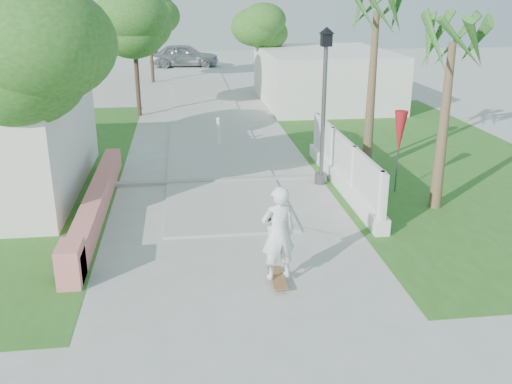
{
  "coord_description": "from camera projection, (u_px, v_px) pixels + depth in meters",
  "views": [
    {
      "loc": [
        -1.02,
        -10.03,
        5.35
      ],
      "look_at": [
        0.51,
        1.89,
        1.1
      ],
      "focal_mm": 40.0,
      "sensor_mm": 36.0,
      "label": 1
    }
  ],
  "objects": [
    {
      "name": "palm_far",
      "position": [
        376.0,
        23.0,
        16.42
      ],
      "size": [
        1.8,
        1.8,
        5.3
      ],
      "color": "brown",
      "rests_on": "ground"
    },
    {
      "name": "curb",
      "position": [
        221.0,
        180.0,
        16.88
      ],
      "size": [
        6.5,
        0.25,
        0.1
      ],
      "primitive_type": "cube",
      "color": "#999993",
      "rests_on": "ground"
    },
    {
      "name": "path_strip",
      "position": [
        202.0,
        98.0,
        29.98
      ],
      "size": [
        3.2,
        36.0,
        0.06
      ],
      "primitive_type": "cube",
      "color": "#B7B7B2",
      "rests_on": "ground"
    },
    {
      "name": "tree_left_near",
      "position": [
        20.0,
        66.0,
        12.26
      ],
      "size": [
        3.6,
        3.6,
        5.28
      ],
      "color": "#4C3826",
      "rests_on": "ground"
    },
    {
      "name": "street_lamp",
      "position": [
        324.0,
        101.0,
        15.97
      ],
      "size": [
        0.44,
        0.44,
        4.44
      ],
      "color": "#59595E",
      "rests_on": "ground"
    },
    {
      "name": "tree_path_left",
      "position": [
        134.0,
        28.0,
        24.59
      ],
      "size": [
        3.4,
        3.4,
        5.23
      ],
      "color": "#4C3826",
      "rests_on": "ground"
    },
    {
      "name": "ground",
      "position": [
        243.0,
        277.0,
        11.29
      ],
      "size": [
        90.0,
        90.0,
        0.0
      ],
      "primitive_type": "plane",
      "color": "#B7B7B2",
      "rests_on": "ground"
    },
    {
      "name": "dog",
      "position": [
        273.0,
        226.0,
        13.1
      ],
      "size": [
        0.36,
        0.64,
        0.44
      ],
      "rotation": [
        0.0,
        0.0,
        0.15
      ],
      "color": "silver",
      "rests_on": "ground"
    },
    {
      "name": "lattice_fence",
      "position": [
        343.0,
        170.0,
        16.19
      ],
      "size": [
        0.35,
        7.0,
        1.5
      ],
      "color": "white",
      "rests_on": "ground"
    },
    {
      "name": "tree_left_mid",
      "position": [
        34.0,
        55.0,
        17.39
      ],
      "size": [
        3.2,
        3.2,
        4.85
      ],
      "color": "#4C3826",
      "rests_on": "ground"
    },
    {
      "name": "skateboarder",
      "position": [
        271.0,
        224.0,
        11.57
      ],
      "size": [
        0.76,
        2.91,
        1.97
      ],
      "rotation": [
        0.0,
        0.0,
        3.37
      ],
      "color": "brown",
      "rests_on": "ground"
    },
    {
      "name": "grass_right",
      "position": [
        420.0,
        155.0,
        19.61
      ],
      "size": [
        8.0,
        20.0,
        0.01
      ],
      "primitive_type": "cube",
      "color": "#30651F",
      "rests_on": "ground"
    },
    {
      "name": "parked_car",
      "position": [
        185.0,
        55.0,
        41.96
      ],
      "size": [
        5.18,
        2.58,
        1.7
      ],
      "primitive_type": "imported",
      "rotation": [
        0.0,
        0.0,
        1.45
      ],
      "color": "#A5A8AC",
      "rests_on": "ground"
    },
    {
      "name": "patio_umbrella",
      "position": [
        400.0,
        133.0,
        15.51
      ],
      "size": [
        0.36,
        0.36,
        2.3
      ],
      "color": "#59595E",
      "rests_on": "ground"
    },
    {
      "name": "building_right",
      "position": [
        324.0,
        77.0,
        28.41
      ],
      "size": [
        6.0,
        8.0,
        2.6
      ],
      "primitive_type": "cube",
      "color": "silver",
      "rests_on": "ground"
    },
    {
      "name": "tree_path_far",
      "position": [
        150.0,
        18.0,
        33.97
      ],
      "size": [
        3.2,
        3.2,
        5.17
      ],
      "color": "#4C3826",
      "rests_on": "ground"
    },
    {
      "name": "tree_path_right",
      "position": [
        263.0,
        29.0,
        29.19
      ],
      "size": [
        3.0,
        3.0,
        4.79
      ],
      "color": "#4C3826",
      "rests_on": "ground"
    },
    {
      "name": "pink_wall",
      "position": [
        95.0,
        206.0,
        14.11
      ],
      "size": [
        0.45,
        8.2,
        0.8
      ],
      "color": "#DE7273",
      "rests_on": "ground"
    },
    {
      "name": "bollard",
      "position": [
        219.0,
        131.0,
        20.47
      ],
      "size": [
        0.14,
        0.14,
        1.09
      ],
      "color": "white",
      "rests_on": "ground"
    },
    {
      "name": "palm_near",
      "position": [
        452.0,
        53.0,
        13.61
      ],
      "size": [
        1.8,
        1.8,
        4.7
      ],
      "color": "brown",
      "rests_on": "ground"
    }
  ]
}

